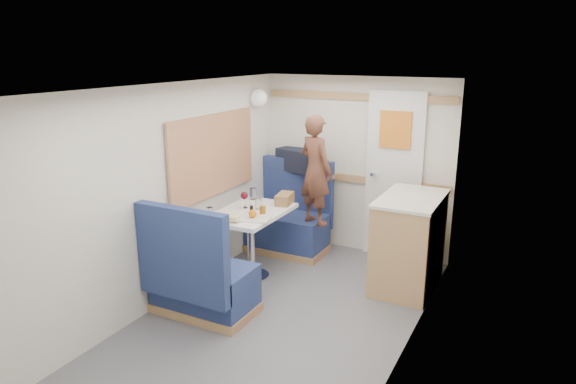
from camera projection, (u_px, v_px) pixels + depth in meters
The scene contains 28 objects.
floor at pixel (257, 339), 4.17m from camera, with size 4.50×4.50×0.00m, color #515156.
ceiling at pixel (252, 90), 3.63m from camera, with size 4.50×4.50×0.00m, color silver.
wall_back at pixel (356, 166), 5.83m from camera, with size 2.20×0.02×2.00m, color silver.
wall_left at pixel (144, 204), 4.39m from camera, with size 0.02×4.50×2.00m, color silver.
wall_right at pixel (396, 248), 3.42m from camera, with size 0.02×4.50×2.00m, color silver.
oak_trim_low at pixel (355, 179), 5.85m from camera, with size 2.15×0.02×0.08m, color #9D6547.
oak_trim_high at pixel (358, 96), 5.60m from camera, with size 2.15×0.02×0.08m, color #9D6547.
side_window at pixel (213, 155), 5.17m from camera, with size 0.04×1.30×0.72m, color #979C84.
rear_door at pixel (394, 173), 5.61m from camera, with size 0.62×0.12×1.86m.
dinette_table at pixel (251, 225), 5.16m from camera, with size 0.62×0.92×0.72m.
bench_far at pixel (290, 225), 5.98m from camera, with size 0.90×0.59×1.05m.
bench_near at pixel (200, 283), 4.49m from camera, with size 0.90×0.59×1.05m.
ledge at pixel (300, 172), 6.04m from camera, with size 0.90×0.14×0.04m, color #9D6547.
dome_light at pixel (258, 98), 5.74m from camera, with size 0.20×0.20×0.20m, color white.
galley_counter at pixel (409, 241), 5.02m from camera, with size 0.57×0.92×0.92m.
person at pixel (316, 170), 5.44m from camera, with size 0.43×0.28×1.18m, color brown.
duffel_bag at pixel (299, 160), 6.00m from camera, with size 0.53×0.25×0.25m, color black.
tray at pixel (257, 216), 4.92m from camera, with size 0.28×0.37×0.02m, color silver.
orange_fruit at pixel (253, 214), 4.85m from camera, with size 0.08×0.08×0.08m, color orange.
cheese_block at pixel (233, 219), 4.77m from camera, with size 0.11×0.07×0.04m, color #EADA87.
wine_glass at pixel (244, 196), 5.19m from camera, with size 0.08×0.08×0.17m.
tumbler_left at pixel (210, 213), 4.88m from camera, with size 0.07×0.07×0.11m, color white.
tumbler_mid at pixel (253, 194), 5.51m from camera, with size 0.07×0.07×0.12m, color white.
tumbler_right at pixel (259, 203), 5.17m from camera, with size 0.08×0.08×0.12m, color white.
beer_glass at pixel (263, 211), 4.97m from camera, with size 0.06×0.06×0.10m, color brown.
pepper_grinder at pixel (252, 210), 5.01m from camera, with size 0.03×0.03×0.09m, color black.
salt_grinder at pixel (241, 205), 5.17m from camera, with size 0.03×0.03×0.09m, color silver.
bread_loaf at pixel (285, 199), 5.34m from camera, with size 0.14×0.26×0.11m, color brown.
Camera 1 is at (1.91, -3.17, 2.28)m, focal length 32.00 mm.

